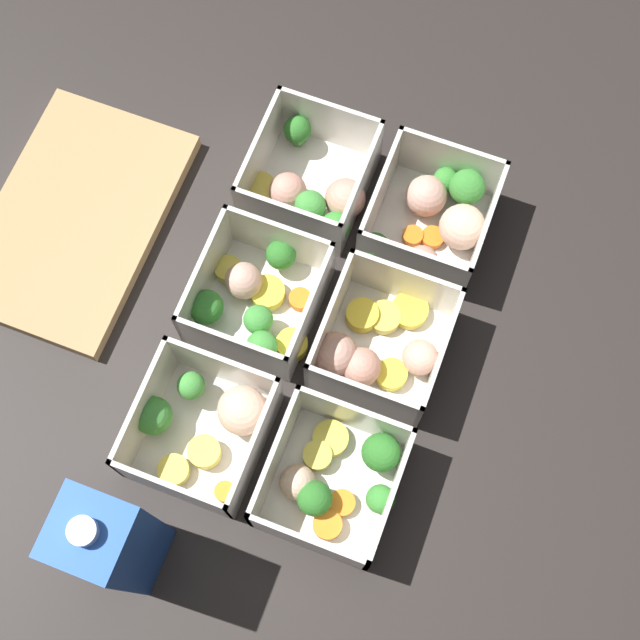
% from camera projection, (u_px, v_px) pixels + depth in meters
% --- Properties ---
extents(ground_plane, '(4.00, 4.00, 0.00)m').
position_uv_depth(ground_plane, '(320.00, 328.00, 0.96)').
color(ground_plane, '#282321').
extents(container_near_left, '(0.14, 0.13, 0.08)m').
position_uv_depth(container_near_left, '(335.00, 479.00, 0.88)').
color(container_near_left, silver).
rests_on(container_near_left, ground_plane).
extents(container_near_center, '(0.14, 0.13, 0.08)m').
position_uv_depth(container_near_center, '(376.00, 347.00, 0.92)').
color(container_near_center, silver).
rests_on(container_near_center, ground_plane).
extents(container_near_right, '(0.14, 0.13, 0.08)m').
position_uv_depth(container_near_right, '(437.00, 216.00, 0.97)').
color(container_near_right, silver).
rests_on(container_near_right, ground_plane).
extents(container_far_left, '(0.14, 0.14, 0.08)m').
position_uv_depth(container_far_left, '(205.00, 424.00, 0.89)').
color(container_far_left, silver).
rests_on(container_far_left, ground_plane).
extents(container_far_center, '(0.14, 0.14, 0.08)m').
position_uv_depth(container_far_center, '(255.00, 299.00, 0.94)').
color(container_far_center, silver).
rests_on(container_far_center, ground_plane).
extents(container_far_right, '(0.14, 0.15, 0.08)m').
position_uv_depth(container_far_right, '(311.00, 185.00, 0.98)').
color(container_far_right, silver).
rests_on(container_far_right, ground_plane).
extents(juice_carton, '(0.07, 0.07, 0.20)m').
position_uv_depth(juice_carton, '(111.00, 542.00, 0.79)').
color(juice_carton, blue).
rests_on(juice_carton, ground_plane).
extents(cutting_board, '(0.28, 0.18, 0.02)m').
position_uv_depth(cutting_board, '(76.00, 219.00, 0.99)').
color(cutting_board, tan).
rests_on(cutting_board, ground_plane).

